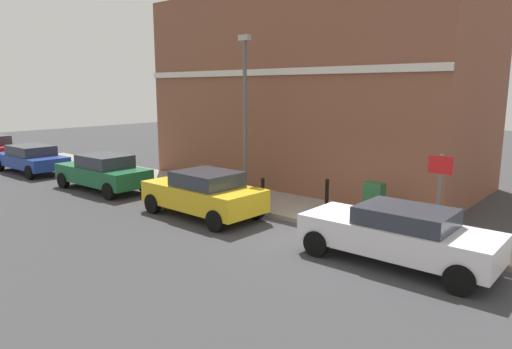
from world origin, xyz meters
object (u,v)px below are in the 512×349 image
car_yellow (204,193)px  bollard_near_cabinet (327,193)px  car_green (103,172)px  bollard_far_kerb (263,192)px  lamppost (245,110)px  car_white (398,234)px  utility_cabinet (374,203)px  car_blue (31,158)px  street_sign (439,186)px

car_yellow → bollard_near_cabinet: size_ratio=3.99×
bollard_near_cabinet → car_green: bearing=107.2°
bollard_far_kerb → lamppost: (0.99, 1.65, 2.60)m
car_yellow → lamppost: 3.59m
car_white → utility_cabinet: car_white is taller
bollard_far_kerb → lamppost: size_ratio=0.18×
car_green → car_white: bearing=179.1°
utility_cabinet → bollard_near_cabinet: (0.10, 1.70, 0.02)m
bollard_near_cabinet → utility_cabinet: bearing=-93.4°
lamppost → utility_cabinet: bearing=-88.3°
car_green → car_yellow: bearing=178.3°
car_yellow → bollard_near_cabinet: (2.75, -2.86, -0.07)m
car_blue → utility_cabinet: car_blue is taller
utility_cabinet → lamppost: bearing=91.7°
car_white → car_blue: car_white is taller
car_white → lamppost: size_ratio=0.78×
car_green → lamppost: size_ratio=0.77×
car_blue → bollard_far_kerb: size_ratio=4.27×
car_yellow → car_green: size_ratio=0.94×
car_yellow → lamppost: (2.50, 0.46, 2.53)m
car_green → lamppost: (2.46, -5.45, 2.55)m
car_white → car_yellow: 6.41m
car_yellow → car_green: bearing=1.0°
bollard_near_cabinet → car_blue: bearing=100.6°
bollard_far_kerb → car_yellow: bearing=141.8°
utility_cabinet → car_green: bearing=104.0°
car_yellow → car_white: bearing=-177.5°
utility_cabinet → street_sign: street_sign is taller
car_white → bollard_far_kerb: car_white is taller
street_sign → bollard_far_kerb: bearing=90.9°
car_blue → bollard_far_kerb: bearing=-173.5°
car_blue → street_sign: street_sign is taller
car_yellow → utility_cabinet: (2.65, -4.56, -0.09)m
car_yellow → car_blue: (-0.07, 12.13, -0.05)m
bollard_near_cabinet → car_yellow: bearing=133.8°
car_yellow → bollard_near_cabinet: car_yellow is taller
street_sign → lamppost: size_ratio=0.40×
car_white → utility_cabinet: size_ratio=3.88×
utility_cabinet → lamppost: (-0.15, 5.02, 2.62)m
bollard_far_kerb → bollard_near_cabinet: bearing=-53.6°
car_green → utility_cabinet: (2.61, -10.47, -0.07)m
utility_cabinet → street_sign: 2.64m
street_sign → car_yellow: bearing=103.3°
car_blue → street_sign: size_ratio=1.93×
car_green → car_blue: bearing=-0.4°
bollard_far_kerb → lamppost: lamppost is taller
car_green → car_blue: 6.22m
car_white → street_sign: street_sign is taller
car_yellow → street_sign: bearing=-165.4°
car_blue → utility_cabinet: (2.71, -16.69, -0.03)m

